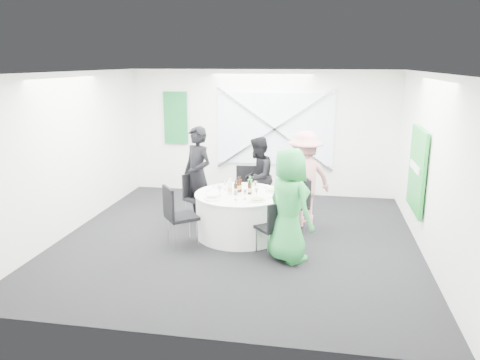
% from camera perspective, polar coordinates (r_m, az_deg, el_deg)
% --- Properties ---
extents(floor, '(6.00, 6.00, 0.00)m').
position_cam_1_polar(floor, '(8.10, -0.25, -7.22)').
color(floor, black).
rests_on(floor, ground).
extents(ceiling, '(6.00, 6.00, 0.00)m').
position_cam_1_polar(ceiling, '(7.54, -0.27, 13.00)').
color(ceiling, white).
rests_on(ceiling, wall_back).
extents(wall_back, '(6.00, 0.00, 6.00)m').
position_cam_1_polar(wall_back, '(10.62, 2.65, 5.77)').
color(wall_back, white).
rests_on(wall_back, floor).
extents(wall_front, '(6.00, 0.00, 6.00)m').
position_cam_1_polar(wall_front, '(4.88, -6.60, -4.58)').
color(wall_front, white).
rests_on(wall_front, floor).
extents(wall_left, '(0.00, 6.00, 6.00)m').
position_cam_1_polar(wall_left, '(8.74, -20.02, 3.07)').
color(wall_left, white).
rests_on(wall_left, floor).
extents(wall_right, '(0.00, 6.00, 6.00)m').
position_cam_1_polar(wall_right, '(7.76, 22.11, 1.55)').
color(wall_right, white).
rests_on(wall_right, floor).
extents(window_panel, '(2.60, 0.03, 1.60)m').
position_cam_1_polar(window_panel, '(10.53, 4.26, 6.22)').
color(window_panel, silver).
rests_on(window_panel, wall_back).
extents(window_brace_a, '(2.63, 0.05, 1.84)m').
position_cam_1_polar(window_brace_a, '(10.49, 4.24, 6.19)').
color(window_brace_a, silver).
rests_on(window_brace_a, window_panel).
extents(window_brace_b, '(2.63, 0.05, 1.84)m').
position_cam_1_polar(window_brace_b, '(10.49, 4.24, 6.19)').
color(window_brace_b, silver).
rests_on(window_brace_b, window_panel).
extents(green_banner, '(0.55, 0.04, 1.20)m').
position_cam_1_polar(green_banner, '(10.97, -7.87, 7.50)').
color(green_banner, '#166E2E').
rests_on(green_banner, wall_back).
extents(green_sign, '(0.05, 1.20, 1.40)m').
position_cam_1_polar(green_sign, '(8.36, 20.77, 1.13)').
color(green_sign, '#1A902D').
rests_on(green_sign, wall_right).
extents(banquet_table, '(1.56, 1.56, 0.76)m').
position_cam_1_polar(banquet_table, '(8.16, 0.00, -4.22)').
color(banquet_table, white).
rests_on(banquet_table, floor).
extents(chair_back, '(0.47, 0.48, 0.95)m').
position_cam_1_polar(chair_back, '(9.27, 0.74, -0.78)').
color(chair_back, black).
rests_on(chair_back, floor).
extents(chair_back_left, '(0.58, 0.57, 0.91)m').
position_cam_1_polar(chair_back_left, '(8.90, -5.53, -1.66)').
color(chair_back_left, black).
rests_on(chair_back_left, floor).
extents(chair_back_right, '(0.58, 0.58, 0.97)m').
position_cam_1_polar(chair_back_right, '(8.39, 7.20, -2.45)').
color(chair_back_right, black).
rests_on(chair_back_right, floor).
extents(chair_front_right, '(0.56, 0.56, 0.88)m').
position_cam_1_polar(chair_front_right, '(7.31, 4.12, -5.39)').
color(chair_front_right, black).
rests_on(chair_front_right, floor).
extents(chair_front_left, '(0.66, 0.65, 1.03)m').
position_cam_1_polar(chair_front_left, '(7.65, -7.78, -3.85)').
color(chair_front_left, black).
rests_on(chair_front_left, floor).
extents(person_man_back_left, '(0.79, 0.73, 1.81)m').
position_cam_1_polar(person_man_back_left, '(8.79, -5.20, 0.64)').
color(person_man_back_left, black).
rests_on(person_man_back_left, floor).
extents(person_man_back, '(0.51, 0.81, 1.57)m').
position_cam_1_polar(person_man_back, '(9.11, 2.17, 0.39)').
color(person_man_back, black).
rests_on(person_man_back, floor).
extents(person_woman_pink, '(1.24, 1.09, 1.77)m').
position_cam_1_polar(person_woman_pink, '(8.62, 7.82, 0.15)').
color(person_woman_pink, '#D98C8E').
rests_on(person_woman_pink, floor).
extents(person_woman_green, '(1.00, 0.99, 1.74)m').
position_cam_1_polar(person_woman_green, '(7.05, 6.01, -3.10)').
color(person_woman_green, green).
rests_on(person_woman_green, floor).
extents(plate_back, '(0.26, 0.26, 0.01)m').
position_cam_1_polar(plate_back, '(8.60, 1.10, -0.56)').
color(plate_back, white).
rests_on(plate_back, banquet_table).
extents(plate_back_left, '(0.29, 0.29, 0.01)m').
position_cam_1_polar(plate_back_left, '(8.47, -2.48, -0.80)').
color(plate_back_left, white).
rests_on(plate_back_left, banquet_table).
extents(plate_back_right, '(0.29, 0.29, 0.04)m').
position_cam_1_polar(plate_back_right, '(8.18, 4.11, -1.31)').
color(plate_back_right, white).
rests_on(plate_back_right, banquet_table).
extents(plate_front_right, '(0.29, 0.29, 0.04)m').
position_cam_1_polar(plate_front_right, '(7.64, 2.13, -2.42)').
color(plate_front_right, white).
rests_on(plate_front_right, banquet_table).
extents(plate_front_left, '(0.29, 0.29, 0.01)m').
position_cam_1_polar(plate_front_left, '(7.74, -3.37, -2.28)').
color(plate_front_left, white).
rests_on(plate_front_left, banquet_table).
extents(napkin, '(0.18, 0.15, 0.04)m').
position_cam_1_polar(napkin, '(7.76, -3.42, -1.99)').
color(napkin, white).
rests_on(napkin, plate_front_left).
extents(beer_bottle_a, '(0.06, 0.06, 0.27)m').
position_cam_1_polar(beer_bottle_a, '(8.10, -0.22, -0.79)').
color(beer_bottle_a, '#341709').
rests_on(beer_bottle_a, banquet_table).
extents(beer_bottle_b, '(0.06, 0.06, 0.27)m').
position_cam_1_polar(beer_bottle_b, '(8.14, 0.01, -0.69)').
color(beer_bottle_b, '#341709').
rests_on(beer_bottle_b, banquet_table).
extents(beer_bottle_c, '(0.06, 0.06, 0.26)m').
position_cam_1_polar(beer_bottle_c, '(7.97, 1.16, -1.08)').
color(beer_bottle_c, '#341709').
rests_on(beer_bottle_c, banquet_table).
extents(beer_bottle_d, '(0.06, 0.06, 0.26)m').
position_cam_1_polar(beer_bottle_d, '(7.95, -0.53, -1.12)').
color(beer_bottle_d, '#341709').
rests_on(beer_bottle_d, banquet_table).
extents(green_water_bottle, '(0.08, 0.08, 0.31)m').
position_cam_1_polar(green_water_bottle, '(8.01, 1.23, -0.81)').
color(green_water_bottle, green).
rests_on(green_water_bottle, banquet_table).
extents(clear_water_bottle, '(0.08, 0.08, 0.29)m').
position_cam_1_polar(clear_water_bottle, '(7.96, -1.27, -1.00)').
color(clear_water_bottle, white).
rests_on(clear_water_bottle, banquet_table).
extents(wine_glass_a, '(0.07, 0.07, 0.17)m').
position_cam_1_polar(wine_glass_a, '(7.76, 2.01, -1.31)').
color(wine_glass_a, white).
rests_on(wine_glass_a, banquet_table).
extents(wine_glass_b, '(0.07, 0.07, 0.17)m').
position_cam_1_polar(wine_glass_b, '(7.64, -0.53, -1.55)').
color(wine_glass_b, white).
rests_on(wine_glass_b, banquet_table).
extents(wine_glass_c, '(0.07, 0.07, 0.17)m').
position_cam_1_polar(wine_glass_c, '(8.23, -1.82, -0.39)').
color(wine_glass_c, white).
rests_on(wine_glass_c, banquet_table).
extents(wine_glass_d, '(0.07, 0.07, 0.17)m').
position_cam_1_polar(wine_glass_d, '(7.69, 0.61, -1.45)').
color(wine_glass_d, white).
rests_on(wine_glass_d, banquet_table).
extents(wine_glass_e, '(0.07, 0.07, 0.17)m').
position_cam_1_polar(wine_glass_e, '(7.89, -2.49, -1.04)').
color(wine_glass_e, white).
rests_on(wine_glass_e, banquet_table).
extents(wine_glass_f, '(0.07, 0.07, 0.17)m').
position_cam_1_polar(wine_glass_f, '(8.20, 1.89, -0.45)').
color(wine_glass_f, white).
rests_on(wine_glass_f, banquet_table).
extents(fork_a, '(0.08, 0.14, 0.01)m').
position_cam_1_polar(fork_a, '(8.07, 4.09, -1.62)').
color(fork_a, silver).
rests_on(fork_a, banquet_table).
extents(knife_a, '(0.09, 0.14, 0.01)m').
position_cam_1_polar(knife_a, '(8.40, 3.10, -0.97)').
color(knife_a, silver).
rests_on(knife_a, banquet_table).
extents(fork_b, '(0.08, 0.14, 0.01)m').
position_cam_1_polar(fork_b, '(8.49, -2.34, -0.79)').
color(fork_b, silver).
rests_on(fork_b, banquet_table).
extents(knife_b, '(0.08, 0.14, 0.01)m').
position_cam_1_polar(knife_b, '(8.24, -3.80, -1.28)').
color(knife_b, silver).
rests_on(knife_b, banquet_table).
extents(fork_c, '(0.12, 0.12, 0.01)m').
position_cam_1_polar(fork_c, '(7.52, 1.37, -2.78)').
color(fork_c, silver).
rests_on(fork_c, banquet_table).
extents(knife_c, '(0.10, 0.13, 0.01)m').
position_cam_1_polar(knife_c, '(7.80, 3.74, -2.17)').
color(knife_c, silver).
rests_on(knife_c, banquet_table).
extents(fork_d, '(0.15, 0.02, 0.01)m').
position_cam_1_polar(fork_d, '(8.53, 1.97, -0.72)').
color(fork_d, silver).
rests_on(fork_d, banquet_table).
extents(knife_d, '(0.15, 0.02, 0.01)m').
position_cam_1_polar(knife_d, '(8.60, -0.30, -0.59)').
color(knife_d, silver).
rests_on(knife_d, banquet_table).
extents(fork_e, '(0.11, 0.13, 0.01)m').
position_cam_1_polar(fork_e, '(7.95, -4.06, -1.87)').
color(fork_e, silver).
rests_on(fork_e, banquet_table).
extents(knife_e, '(0.11, 0.13, 0.01)m').
position_cam_1_polar(knife_e, '(7.66, -3.00, -2.48)').
color(knife_e, silver).
rests_on(knife_e, banquet_table).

